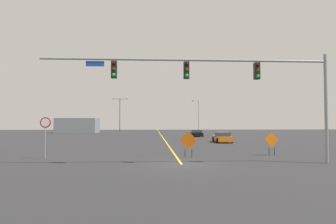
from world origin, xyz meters
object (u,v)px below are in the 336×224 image
object	(u,v)px
stop_sign	(45,129)
construction_sign_right_shoulder	(188,141)
traffic_signal_assembly	(222,77)
car_black_mid	(196,133)
construction_sign_left_lane	(272,141)
car_orange_approaching	(222,138)
street_lamp_near_left	(120,112)
street_lamp_near_right	(198,115)

from	to	relation	value
stop_sign	construction_sign_right_shoulder	xyz separation A→B (m)	(10.28, 0.04, -0.87)
traffic_signal_assembly	car_black_mid	xyz separation A→B (m)	(3.63, 34.86, -4.81)
traffic_signal_assembly	stop_sign	xyz separation A→B (m)	(-11.97, 3.45, -3.34)
construction_sign_left_lane	car_black_mid	xyz separation A→B (m)	(-1.35, 30.35, -0.53)
traffic_signal_assembly	car_orange_approaching	size ratio (longest dim) A/B	3.98
car_black_mid	construction_sign_left_lane	bearing A→B (deg)	-87.45
street_lamp_near_left	car_orange_approaching	world-z (taller)	street_lamp_near_left
traffic_signal_assembly	street_lamp_near_right	bearing A→B (deg)	82.49
traffic_signal_assembly	stop_sign	size ratio (longest dim) A/B	6.08
street_lamp_near_right	car_black_mid	bearing A→B (deg)	-99.99
stop_sign	traffic_signal_assembly	bearing A→B (deg)	-16.06
car_black_mid	car_orange_approaching	bearing A→B (deg)	-86.01
construction_sign_left_lane	car_black_mid	bearing A→B (deg)	92.55
street_lamp_near_right	car_orange_approaching	bearing A→B (deg)	-94.25
car_black_mid	car_orange_approaching	world-z (taller)	car_orange_approaching
street_lamp_near_left	car_black_mid	xyz separation A→B (m)	(17.02, -29.41, -4.90)
street_lamp_near_left	street_lamp_near_right	bearing A→B (deg)	-19.72
street_lamp_near_left	car_black_mid	world-z (taller)	street_lamp_near_left
traffic_signal_assembly	street_lamp_near_left	world-z (taller)	street_lamp_near_left
street_lamp_near_left	construction_sign_left_lane	bearing A→B (deg)	-72.91
traffic_signal_assembly	construction_sign_left_lane	size ratio (longest dim) A/B	9.91
construction_sign_left_lane	car_black_mid	size ratio (longest dim) A/B	0.45
street_lamp_near_left	stop_sign	bearing A→B (deg)	-88.66
street_lamp_near_left	street_lamp_near_right	world-z (taller)	street_lamp_near_left
street_lamp_near_right	construction_sign_right_shoulder	distance (m)	54.19
street_lamp_near_right	stop_sign	bearing A→B (deg)	-110.05
street_lamp_near_left	car_orange_approaching	size ratio (longest dim) A/B	2.07
street_lamp_near_right	construction_sign_right_shoulder	world-z (taller)	street_lamp_near_right
traffic_signal_assembly	construction_sign_right_shoulder	xyz separation A→B (m)	(-1.69, 3.49, -4.21)
stop_sign	car_orange_approaching	world-z (taller)	stop_sign
stop_sign	construction_sign_left_lane	size ratio (longest dim) A/B	1.63
street_lamp_near_left	street_lamp_near_right	xyz separation A→B (m)	(20.89, -7.49, -0.95)
car_black_mid	street_lamp_near_right	bearing A→B (deg)	80.01
construction_sign_right_shoulder	traffic_signal_assembly	bearing A→B (deg)	-64.17
construction_sign_left_lane	car_orange_approaching	size ratio (longest dim) A/B	0.40
stop_sign	construction_sign_left_lane	world-z (taller)	stop_sign
car_black_mid	car_orange_approaching	distance (m)	15.51
street_lamp_near_right	construction_sign_left_lane	distance (m)	52.45
street_lamp_near_left	construction_sign_left_lane	size ratio (longest dim) A/B	5.14
traffic_signal_assembly	car_black_mid	bearing A→B (deg)	84.06
stop_sign	construction_sign_right_shoulder	size ratio (longest dim) A/B	1.53
car_orange_approaching	construction_sign_right_shoulder	bearing A→B (deg)	-111.92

